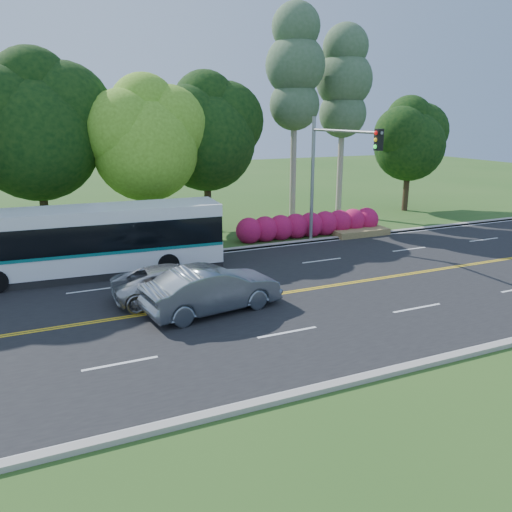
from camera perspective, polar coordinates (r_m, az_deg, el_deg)
name	(u,v)px	position (r m, az deg, el deg)	size (l,w,h in m)	color
ground	(259,297)	(20.11, 0.35, -4.74)	(120.00, 120.00, 0.00)	#2C541C
road	(259,297)	(20.11, 0.35, -4.71)	(60.00, 14.00, 0.02)	black
curb_north	(204,252)	(26.47, -5.92, 0.42)	(60.00, 0.30, 0.15)	#A29C92
curb_south	(364,378)	(14.43, 12.23, -13.51)	(60.00, 0.30, 0.15)	#A29C92
grass_verge	(194,245)	(28.19, -7.07, 1.28)	(60.00, 4.00, 0.10)	#2C541C
lane_markings	(257,297)	(20.07, 0.10, -4.72)	(57.60, 13.82, 0.00)	gold
tree_row	(82,122)	(29.46, -19.32, 14.30)	(44.70, 9.10, 13.84)	black
bougainvillea_hedge	(314,225)	(30.05, 6.62, 3.50)	(9.50, 2.25, 1.50)	#A70D4B
traffic_signal	(331,163)	(26.78, 8.56, 10.51)	(0.42, 6.10, 7.00)	gray
transit_bus	(89,242)	(23.66, -18.58, 1.51)	(11.93, 3.18, 3.09)	white
sedan	(212,289)	(18.50, -5.02, -3.80)	(1.79, 5.14, 1.69)	slate
suv	(175,282)	(19.98, -9.29, -2.97)	(2.24, 4.86, 1.35)	#B3B4B8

